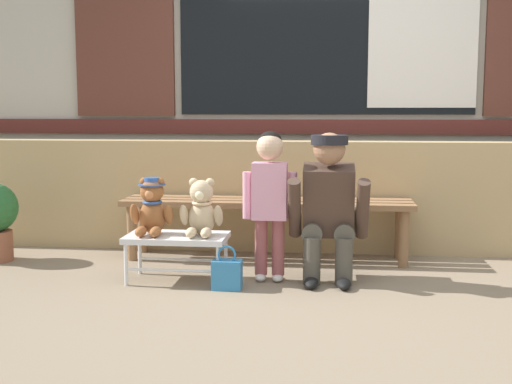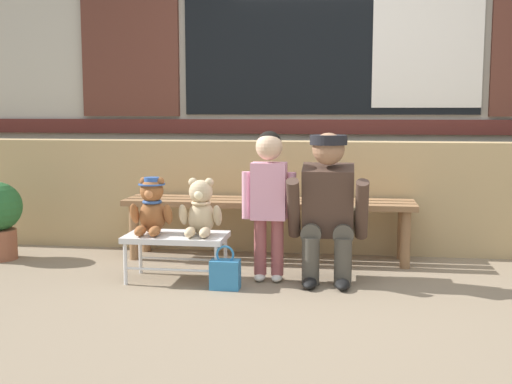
% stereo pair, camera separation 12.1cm
% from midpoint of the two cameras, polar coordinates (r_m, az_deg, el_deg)
% --- Properties ---
extents(ground_plane, '(60.00, 60.00, 0.00)m').
position_cam_midpoint_polar(ground_plane, '(3.80, 4.59, -9.55)').
color(ground_plane, '#84725B').
extents(brick_low_wall, '(8.13, 0.25, 0.85)m').
position_cam_midpoint_polar(brick_low_wall, '(5.11, 5.18, -0.36)').
color(brick_low_wall, tan).
rests_on(brick_low_wall, ground).
extents(shop_facade, '(8.29, 0.26, 3.52)m').
position_cam_midpoint_polar(shop_facade, '(5.62, 5.50, 14.06)').
color(shop_facade, '#B7B2A3').
rests_on(shop_facade, ground).
extents(wooden_bench_long, '(2.10, 0.40, 0.44)m').
position_cam_midpoint_polar(wooden_bench_long, '(4.78, 0.20, -1.48)').
color(wooden_bench_long, '#8E6642').
rests_on(wooden_bench_long, ground).
extents(small_display_bench, '(0.64, 0.36, 0.30)m').
position_cam_midpoint_polar(small_display_bench, '(4.23, -7.69, -4.15)').
color(small_display_bench, silver).
rests_on(small_display_bench, ground).
extents(teddy_bear_with_hat, '(0.28, 0.27, 0.36)m').
position_cam_midpoint_polar(teddy_bear_with_hat, '(4.24, -9.83, -1.33)').
color(teddy_bear_with_hat, '#93562D').
rests_on(teddy_bear_with_hat, small_display_bench).
extents(teddy_bear_plain, '(0.28, 0.26, 0.36)m').
position_cam_midpoint_polar(teddy_bear_plain, '(4.16, -5.59, -1.54)').
color(teddy_bear_plain, '#CCB289').
rests_on(teddy_bear_plain, small_display_bench).
extents(child_standing, '(0.35, 0.18, 0.96)m').
position_cam_midpoint_polar(child_standing, '(4.15, 0.37, 0.26)').
color(child_standing, '#994C4C').
rests_on(child_standing, ground).
extents(adult_crouching, '(0.50, 0.49, 0.95)m').
position_cam_midpoint_polar(adult_crouching, '(4.16, 5.61, -1.30)').
color(adult_crouching, '#4C473D').
rests_on(adult_crouching, ground).
extents(handbag_on_ground, '(0.18, 0.11, 0.27)m').
position_cam_midpoint_polar(handbag_on_ground, '(4.04, -3.40, -7.09)').
color(handbag_on_ground, teal).
rests_on(handbag_on_ground, ground).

